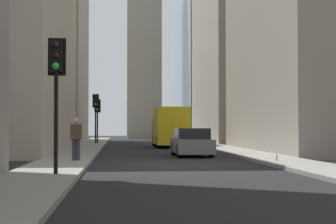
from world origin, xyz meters
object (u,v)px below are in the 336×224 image
Objects in this scene: pedestrian at (76,137)px; discarded_bottle at (277,158)px; delivery_truck at (170,127)px; traffic_light_midblock at (97,111)px; traffic_light_far_junction at (96,107)px; traffic_light_foreground at (56,73)px; hatchback_grey at (192,143)px.

discarded_bottle is at bearing -98.20° from pedestrian.
traffic_light_midblock is at bearing 42.04° from delivery_truck.
traffic_light_far_junction reaches higher than traffic_light_midblock.
traffic_light_foreground is at bearing 122.83° from discarded_bottle.
discarded_bottle is (-1.15, -7.95, -0.82)m from pedestrian.
traffic_light_far_junction is at bearing 48.09° from delivery_truck.
delivery_truck is at bearing 7.98° from discarded_bottle.
delivery_truck is 18.45m from discarded_bottle.
delivery_truck is 11.99m from hatchback_grey.
pedestrian is at bearing 162.46° from delivery_truck.
delivery_truck is 3.78× the size of pedestrian.
delivery_truck reaches higher than pedestrian.
traffic_light_foreground is 14.63× the size of discarded_bottle.
hatchback_grey is 7.45m from pedestrian.
pedestrian is (-23.17, -0.09, -1.73)m from traffic_light_midblock.
traffic_light_midblock reaches higher than delivery_truck.
delivery_truck is at bearing -13.15° from traffic_light_foreground.
pedestrian is at bearing -0.65° from traffic_light_foreground.
pedestrian is 8.08m from discarded_bottle.
traffic_light_far_junction is at bearing 0.25° from traffic_light_foreground.
traffic_light_midblock is 23.24m from pedestrian.
traffic_light_far_junction reaches higher than discarded_bottle.
traffic_light_foreground reaches higher than delivery_truck.
traffic_light_far_junction reaches higher than pedestrian.
delivery_truck is at bearing -137.96° from traffic_light_midblock.
traffic_light_foreground is at bearing -179.96° from traffic_light_midblock.
traffic_light_midblock is at bearing 16.92° from hatchback_grey.
traffic_light_foreground is at bearing -179.75° from traffic_light_far_junction.
pedestrian reaches higher than discarded_bottle.
traffic_light_midblock is at bearing 18.31° from discarded_bottle.
traffic_light_foreground reaches higher than hatchback_grey.
traffic_light_far_junction is (-1.07, 0.10, 0.28)m from traffic_light_midblock.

